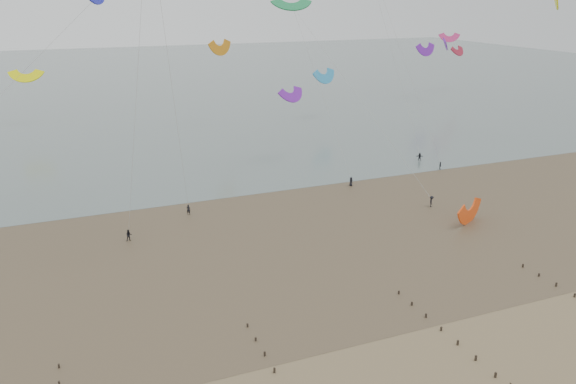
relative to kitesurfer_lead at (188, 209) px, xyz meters
name	(u,v)px	position (x,y,z in m)	size (l,w,h in m)	color
ground	(432,363)	(12.90, -45.07, -0.82)	(500.00, 500.00, 0.00)	brown
sea_and_shore	(266,231)	(8.82, -10.67, -0.81)	(500.00, 665.00, 0.03)	#475654
kitesurfer_lead	(188,209)	(0.00, 0.00, 0.00)	(0.60, 0.39, 1.63)	black
kitesurfers	(375,183)	(33.23, 0.71, 0.03)	(149.01, 24.40, 1.89)	black
grounded_kite	(469,223)	(38.16, -18.73, -0.82)	(6.58, 3.45, 5.02)	#F4470F
kites_airborne	(184,43)	(10.22, 46.33, 21.18)	(235.41, 112.42, 42.71)	orange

